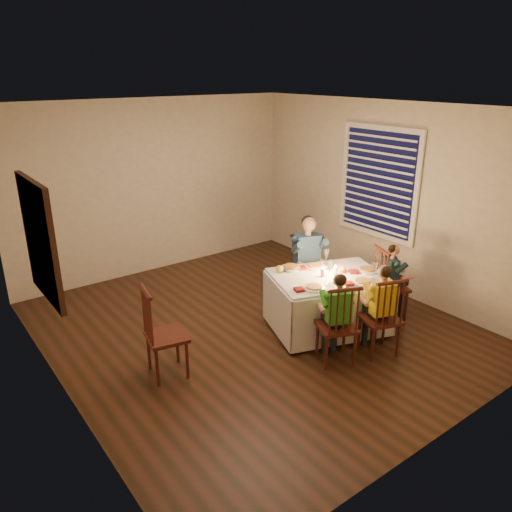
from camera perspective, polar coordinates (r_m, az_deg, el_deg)
ground at (r=6.17m, az=-0.20°, el=-8.22°), size 5.00×5.00×0.00m
wall_left at (r=4.75m, az=-22.57°, el=-1.70°), size 0.02×5.00×2.60m
wall_right at (r=7.18m, az=14.46°, el=6.47°), size 0.02×5.00×2.60m
wall_back at (r=7.74m, az=-11.41°, el=7.72°), size 4.50×0.02×2.60m
ceiling at (r=5.42m, az=-0.24°, el=16.64°), size 5.00×5.00×0.00m
dining_table at (r=6.02m, az=8.23°, el=-3.99°), size 1.56×1.34×0.66m
chair_adult at (r=6.85m, az=5.73°, el=-5.24°), size 0.48×0.47×0.94m
chair_near_left at (r=5.61m, az=8.96°, el=-11.72°), size 0.50×0.49×0.94m
chair_near_right at (r=5.85m, az=13.63°, el=-10.61°), size 0.49×0.47×0.94m
chair_end at (r=6.65m, az=14.81°, el=-6.70°), size 0.48×0.49×0.94m
chair_extra at (r=5.42m, az=-9.92°, el=-13.05°), size 0.46×0.47×0.99m
adult at (r=6.85m, az=5.73°, el=-5.24°), size 0.54×0.52×1.21m
child_green at (r=5.61m, az=8.96°, el=-11.72°), size 0.43×0.41×1.03m
child_yellow at (r=5.85m, az=13.63°, el=-10.61°), size 0.42×0.41×1.05m
child_teal at (r=6.65m, az=14.81°, el=-6.70°), size 0.37×0.38×0.98m
setting_adult at (r=6.16m, az=6.77°, el=-1.22°), size 0.33×0.33×0.02m
setting_green at (r=5.58m, az=6.65°, el=-3.64°), size 0.33×0.33×0.02m
setting_yellow at (r=5.82m, az=12.11°, el=-2.92°), size 0.33×0.33×0.02m
setting_teal at (r=6.16m, az=12.58°, el=-1.61°), size 0.33×0.33×0.02m
candle_left at (r=5.89m, az=7.64°, el=-1.91°), size 0.06×0.06×0.10m
candle_right at (r=5.96m, az=9.05°, el=-1.72°), size 0.06×0.06×0.10m
squash at (r=5.96m, az=2.70°, el=-1.49°), size 0.09×0.09×0.09m
orange_fruit at (r=6.05m, az=9.87°, el=-1.51°), size 0.08×0.08×0.08m
serving_bowl at (r=6.03m, az=4.03°, el=-1.45°), size 0.26×0.26×0.05m
wall_mirror at (r=4.97m, az=-23.44°, el=1.59°), size 0.06×0.95×1.15m
window_blinds at (r=7.16m, az=13.75°, el=8.15°), size 0.07×1.34×1.54m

